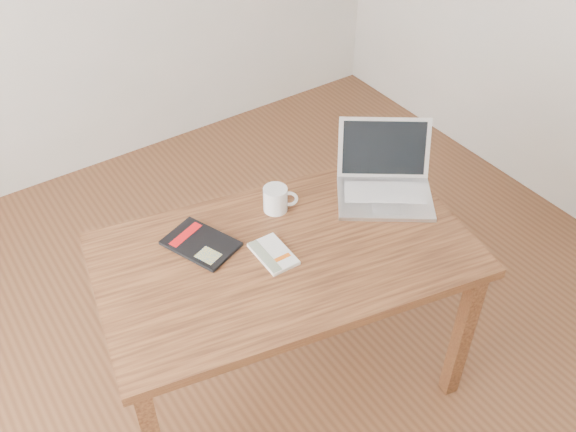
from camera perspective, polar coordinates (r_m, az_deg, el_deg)
room at (r=1.83m, az=-3.28°, el=7.88°), size 4.04×4.04×2.70m
desk at (r=2.37m, az=-0.19°, el=-4.71°), size 1.47×1.02×0.75m
white_guidebook at (r=2.28m, az=-1.32°, el=-3.40°), size 0.11×0.18×0.02m
black_guidebook at (r=2.34m, az=-7.76°, el=-2.44°), size 0.25×0.30×0.01m
laptop at (r=2.56m, az=8.58°, el=3.17°), size 0.50×0.50×0.25m
coffee_mug at (r=2.44m, az=-1.05°, el=1.54°), size 0.12×0.10×0.10m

